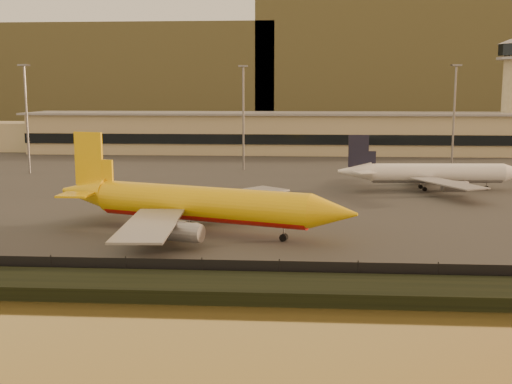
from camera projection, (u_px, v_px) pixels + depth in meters
ground at (267, 252)px, 78.85m from camera, size 900.00×900.00×0.00m
embankment at (257, 288)px, 62.00m from camera, size 320.00×7.00×1.40m
tarmac at (285, 164)px, 172.43m from camera, size 320.00×220.00×0.20m
perimeter_fence at (260, 271)px, 65.84m from camera, size 300.00×0.05×2.20m
terminal_building at (242, 133)px, 202.56m from camera, size 202.00×25.00×12.60m
apron_light_masts at (348, 107)px, 149.24m from camera, size 152.20×12.20×25.40m
distant_hills at (263, 72)px, 410.32m from camera, size 470.00×160.00×70.00m
dhl_cargo_jet at (197, 204)px, 87.77m from camera, size 44.00×41.90×13.48m
white_narrowbody_jet at (433, 174)px, 126.06m from camera, size 37.76×36.78×10.85m
gse_vehicle_yellow at (289, 205)px, 104.41m from camera, size 4.47×2.30×1.94m
gse_vehicle_white at (126, 191)px, 119.50m from camera, size 3.86×2.40×1.61m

